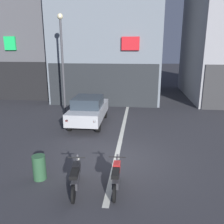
% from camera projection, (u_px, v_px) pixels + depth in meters
% --- Properties ---
extents(ground_plane, '(120.00, 120.00, 0.00)m').
position_uv_depth(ground_plane, '(116.00, 159.00, 9.38)').
color(ground_plane, '#333338').
extents(lane_centre_line, '(0.20, 18.00, 0.01)m').
position_uv_depth(lane_centre_line, '(125.00, 117.00, 15.12)').
color(lane_centre_line, silver).
rests_on(lane_centre_line, ground).
extents(building_mid_block, '(8.54, 9.97, 16.12)m').
position_uv_depth(building_mid_block, '(111.00, 4.00, 20.43)').
color(building_mid_block, gray).
rests_on(building_mid_block, ground).
extents(car_silver_crossing_near, '(1.80, 4.12, 1.64)m').
position_uv_depth(car_silver_crossing_near, '(89.00, 109.00, 13.46)').
color(car_silver_crossing_near, black).
rests_on(car_silver_crossing_near, ground).
extents(street_lamp, '(0.36, 0.36, 6.35)m').
position_uv_depth(street_lamp, '(62.00, 55.00, 14.90)').
color(street_lamp, '#47474C').
rests_on(street_lamp, ground).
extents(motorcycle_black_row_leftmost, '(0.55, 1.67, 0.98)m').
position_uv_depth(motorcycle_black_row_leftmost, '(76.00, 177.00, 7.21)').
color(motorcycle_black_row_leftmost, black).
rests_on(motorcycle_black_row_leftmost, ground).
extents(motorcycle_red_row_left_mid, '(0.55, 1.67, 0.98)m').
position_uv_depth(motorcycle_red_row_left_mid, '(116.00, 176.00, 7.24)').
color(motorcycle_red_row_left_mid, black).
rests_on(motorcycle_red_row_left_mid, ground).
extents(trash_bin, '(0.44, 0.44, 0.85)m').
position_uv_depth(trash_bin, '(39.00, 167.00, 7.85)').
color(trash_bin, '#2D5938').
rests_on(trash_bin, ground).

